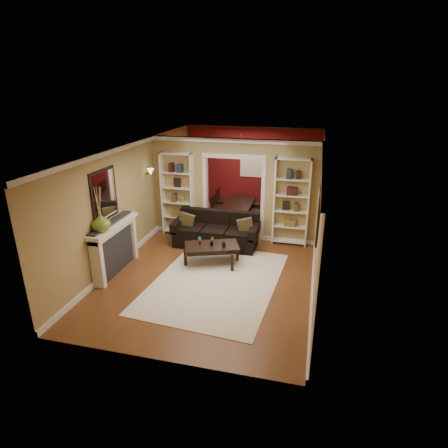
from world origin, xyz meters
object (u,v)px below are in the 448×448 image
(fireplace, at_px, (116,248))
(sofa, at_px, (216,230))
(bookshelf_left, at_px, (178,194))
(bookshelf_right, at_px, (291,202))
(dining_table, at_px, (240,210))
(coffee_table, at_px, (212,254))

(fireplace, bearing_deg, sofa, 47.58)
(fireplace, bearing_deg, bookshelf_left, 77.95)
(bookshelf_left, bearing_deg, bookshelf_right, 0.00)
(bookshelf_left, height_order, dining_table, bookshelf_left)
(bookshelf_left, height_order, fireplace, bookshelf_left)
(coffee_table, xyz_separation_m, bookshelf_left, (-1.43, 1.63, 0.91))
(bookshelf_right, bearing_deg, dining_table, 136.34)
(sofa, relative_size, fireplace, 1.31)
(bookshelf_left, bearing_deg, dining_table, 48.29)
(sofa, bearing_deg, fireplace, -132.42)
(bookshelf_right, xyz_separation_m, fireplace, (-3.64, -2.53, -0.57))
(bookshelf_right, bearing_deg, fireplace, -145.20)
(coffee_table, xyz_separation_m, fireplace, (-1.97, -0.90, 0.34))
(dining_table, bearing_deg, sofa, 175.20)
(coffee_table, distance_m, fireplace, 2.19)
(fireplace, distance_m, dining_table, 4.58)
(sofa, relative_size, coffee_table, 1.79)
(bookshelf_left, distance_m, bookshelf_right, 3.10)
(bookshelf_right, distance_m, fireplace, 4.47)
(sofa, bearing_deg, bookshelf_right, 17.33)
(coffee_table, relative_size, dining_table, 0.79)
(sofa, bearing_deg, dining_table, 85.20)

